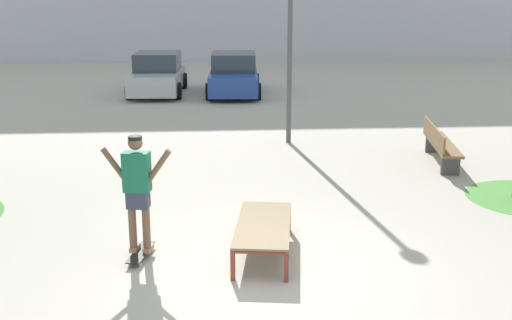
% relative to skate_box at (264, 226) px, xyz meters
% --- Properties ---
extents(ground_plane, '(120.00, 120.00, 0.00)m').
position_rel_skate_box_xyz_m(ground_plane, '(-0.02, -0.53, -0.41)').
color(ground_plane, '#B2AA9E').
extents(skate_box, '(1.02, 1.99, 0.46)m').
position_rel_skate_box_xyz_m(skate_box, '(0.00, 0.00, 0.00)').
color(skate_box, brown).
rests_on(skate_box, ground).
extents(skateboard, '(0.35, 0.82, 0.09)m').
position_rel_skate_box_xyz_m(skateboard, '(-1.76, -0.04, -0.34)').
color(skateboard, black).
rests_on(skateboard, ground).
extents(skater, '(0.99, 0.34, 1.69)m').
position_rel_skate_box_xyz_m(skater, '(-1.76, -0.04, 0.66)').
color(skater, brown).
rests_on(skater, skateboard).
extents(car_silver, '(2.05, 4.27, 1.50)m').
position_rel_skate_box_xyz_m(car_silver, '(-2.65, 15.06, 0.28)').
color(car_silver, '#B7BABF').
rests_on(car_silver, ground).
extents(car_blue, '(2.08, 4.28, 1.50)m').
position_rel_skate_box_xyz_m(car_blue, '(0.14, 14.73, 0.28)').
color(car_blue, '#28479E').
rests_on(car_blue, ground).
extents(park_bench, '(0.83, 2.44, 0.83)m').
position_rel_skate_box_xyz_m(park_bench, '(4.28, 4.71, 0.03)').
color(park_bench, brown).
rests_on(park_bench, ground).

